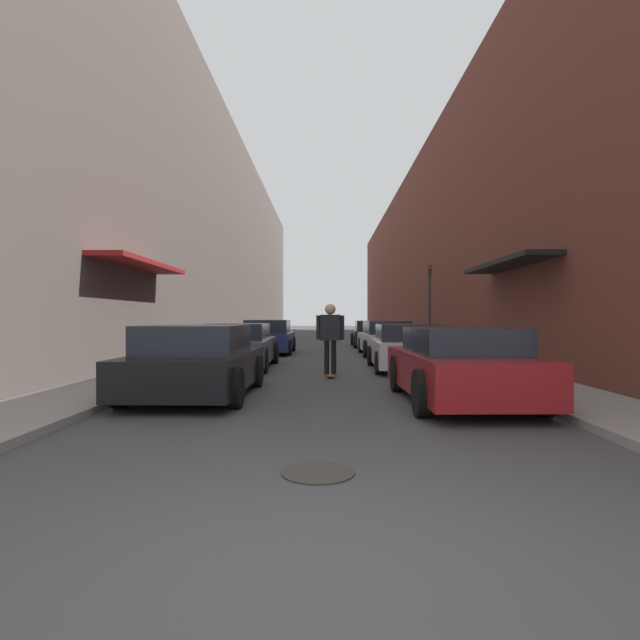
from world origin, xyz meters
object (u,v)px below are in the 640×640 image
Objects in this scene: parked_car_right_1 at (406,348)px; skateboarder at (330,332)px; parked_car_right_0 at (459,366)px; traffic_light at (430,298)px; parked_car_left_2 at (268,337)px; manhole_cover at (318,472)px; parked_car_right_2 at (386,339)px; parked_car_left_1 at (240,346)px; parked_car_right_3 at (373,334)px; parked_car_left_0 at (197,362)px.

parked_car_right_1 is 2.83m from skateboarder.
parked_car_right_0 is 1.19× the size of traffic_light.
parked_car_left_2 is 16.05m from manhole_cover.
skateboarder is 2.60× the size of manhole_cover.
skateboarder is 0.51× the size of traffic_light.
parked_car_right_2 is 2.83m from traffic_light.
parked_car_right_2 reaches higher than parked_car_left_1.
parked_car_right_1 is at bearing -90.85° from parked_car_right_2.
parked_car_right_3 is 21.02m from manhole_cover.
parked_car_left_2 is 12.83m from parked_car_right_0.
skateboarder is (-2.17, -1.75, 0.50)m from parked_car_right_1.
parked_car_right_0 is 4.65m from manhole_cover.
skateboarder reaches higher than parked_car_right_2.
parked_car_left_2 is at bearing 169.39° from parked_car_right_2.
parked_car_right_1 is at bearing -54.21° from parked_car_left_2.
parked_car_right_2 is (4.77, 10.41, 0.00)m from parked_car_left_0.
parked_car_right_0 is 5.48m from parked_car_right_1.
parked_car_right_1 reaches higher than manhole_cover.
parked_car_right_0 is at bearing -7.76° from parked_car_left_0.
parked_car_right_2 is at bearing -149.44° from traffic_light.
parked_car_right_1 is 0.85× the size of parked_car_right_3.
parked_car_left_1 is at bearing -133.81° from parked_car_right_2.
parked_car_right_1 is 9.73m from manhole_cover.
parked_car_right_2 is (4.88, 5.09, 0.01)m from parked_car_left_1.
parked_car_left_0 is at bearing -114.63° from parked_car_right_2.
traffic_light is at bearing 80.60° from parked_car_right_0.
skateboarder is at bearing 88.60° from manhole_cover.
skateboarder is at bearing -141.19° from parked_car_right_1.
parked_car_right_0 is 0.91× the size of parked_car_right_3.
parked_car_right_0 is at bearing -89.66° from parked_car_right_1.
parked_car_right_0 is 2.31× the size of skateboarder.
skateboarder is at bearing -107.12° from parked_car_right_2.
traffic_light is at bearing 73.03° from parked_car_right_1.
parked_car_right_2 is 6.32× the size of manhole_cover.
parked_car_right_3 is (4.78, 4.99, -0.02)m from parked_car_left_2.
parked_car_left_1 is 6.81× the size of manhole_cover.
parked_car_right_0 is 1.07× the size of parked_car_right_1.
parked_car_right_0 is at bearing 58.72° from manhole_cover.
traffic_light is at bearing 42.38° from parked_car_left_1.
skateboarder is (-2.20, 3.74, 0.48)m from parked_car_right_0.
parked_car_left_1 is 3.48m from skateboarder.
parked_car_left_1 reaches higher than manhole_cover.
parked_car_right_3 reaches higher than manhole_cover.
parked_car_right_0 is 0.95× the size of parked_car_right_2.
manhole_cover is at bearing -76.13° from parked_car_left_1.
parked_car_left_2 is at bearing 125.79° from parked_car_right_1.
parked_car_left_2 is at bearing 89.83° from parked_car_left_0.
traffic_light is (2.02, 12.22, 1.66)m from parked_car_right_0.
traffic_light is at bearing 74.72° from manhole_cover.
parked_car_left_1 is 10.21m from manhole_cover.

